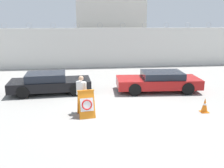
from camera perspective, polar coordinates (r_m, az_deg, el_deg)
ground_plane at (r=11.49m, az=1.48°, el=-6.26°), size 90.00×90.00×0.00m
perimeter_wall at (r=21.97m, az=-2.71°, el=8.25°), size 36.00×0.30×3.85m
building_block at (r=27.31m, az=-0.83°, el=13.56°), size 6.63×6.61×7.30m
barricade_sign at (r=10.79m, az=-5.91°, el=-4.44°), size 0.80×0.86×1.18m
security_guard at (r=11.18m, az=-6.98°, el=-1.92°), size 0.49×0.64×1.69m
traffic_cone_near at (r=12.04m, az=20.43°, el=-4.57°), size 0.35×0.35×0.66m
parked_car_front_coupe at (r=14.63m, az=-14.12°, el=0.29°), size 4.61×2.15×1.17m
parked_car_rear_sedan at (r=14.85m, az=10.63°, el=0.71°), size 4.89×2.25×1.15m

